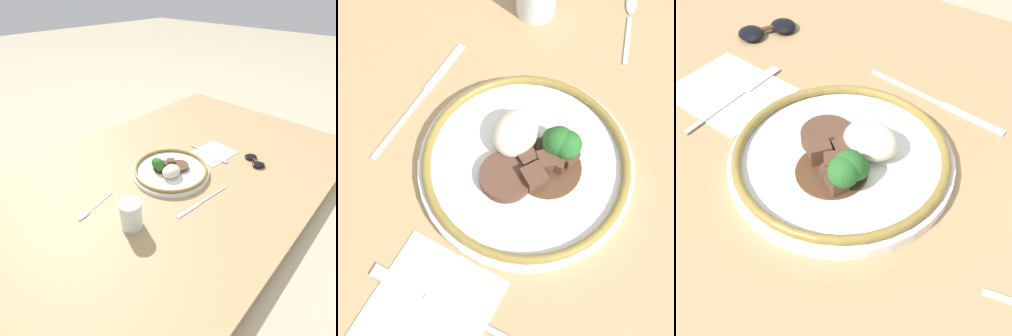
# 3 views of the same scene
# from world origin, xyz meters

# --- Properties ---
(ground_plane) EXTENTS (8.00, 8.00, 0.00)m
(ground_plane) POSITION_xyz_m (0.00, 0.00, 0.00)
(ground_plane) COLOR tan
(dining_table) EXTENTS (1.55, 0.93, 0.04)m
(dining_table) POSITION_xyz_m (0.00, 0.00, 0.02)
(dining_table) COLOR tan
(dining_table) RESTS_ON ground
(napkin) EXTENTS (0.17, 0.15, 0.00)m
(napkin) POSITION_xyz_m (-0.25, 0.03, 0.04)
(napkin) COLOR silver
(napkin) RESTS_ON dining_table
(plate) EXTENTS (0.29, 0.29, 0.06)m
(plate) POSITION_xyz_m (-0.02, -0.00, 0.06)
(plate) COLOR white
(plate) RESTS_ON dining_table
(juice_glass) EXTENTS (0.06, 0.06, 0.09)m
(juice_glass) POSITION_xyz_m (0.25, 0.10, 0.08)
(juice_glass) COLOR #F4AD19
(juice_glass) RESTS_ON dining_table
(fork) EXTENTS (0.02, 0.19, 0.00)m
(fork) POSITION_xyz_m (-0.23, 0.04, 0.04)
(fork) COLOR #B7B7BC
(fork) RESTS_ON napkin
(knife) EXTENTS (0.23, 0.03, 0.00)m
(knife) POSITION_xyz_m (0.03, 0.18, 0.04)
(knife) COLOR #B7B7BC
(knife) RESTS_ON dining_table
(spoon) EXTENTS (0.15, 0.05, 0.01)m
(spoon) POSITION_xyz_m (0.30, -0.05, 0.04)
(spoon) COLOR #B7B7BC
(spoon) RESTS_ON dining_table
(sunglasses) EXTENTS (0.10, 0.11, 0.02)m
(sunglasses) POSITION_xyz_m (-0.30, 0.19, 0.05)
(sunglasses) COLOR black
(sunglasses) RESTS_ON dining_table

